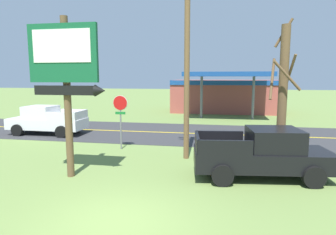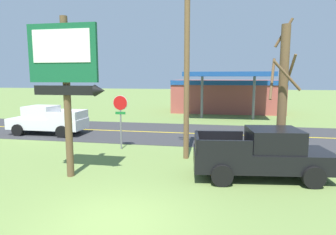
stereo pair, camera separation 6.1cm
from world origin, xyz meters
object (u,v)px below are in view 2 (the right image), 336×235
bare_tree (283,93)px  pickup_white_on_road (47,120)px  motel_sign (66,70)px  utility_pole (187,58)px  gas_station (227,95)px  stop_sign (120,113)px  pickup_black_parked_on_lawn (263,154)px

bare_tree → pickup_white_on_road: 15.32m
motel_sign → utility_pole: 5.49m
gas_station → pickup_white_on_road: size_ratio=2.31×
utility_pole → motel_sign: bearing=-139.5°
stop_sign → pickup_black_parked_on_lawn: bearing=-25.9°
pickup_white_on_road → motel_sign: bearing=-52.3°
stop_sign → utility_pole: (3.73, -1.17, 2.76)m
motel_sign → bare_tree: 9.29m
motel_sign → stop_sign: 5.20m
motel_sign → pickup_white_on_road: bearing=127.7°
stop_sign → utility_pole: 4.79m
pickup_black_parked_on_lawn → bare_tree: bearing=65.6°
pickup_white_on_road → stop_sign: bearing=-25.8°
motel_sign → utility_pole: bearing=40.5°
utility_pole → bare_tree: (4.33, 0.10, -1.57)m
utility_pole → pickup_black_parked_on_lawn: (3.27, -2.24, -3.82)m
bare_tree → pickup_white_on_road: size_ratio=1.26×
utility_pole → gas_station: (2.15, 19.98, -2.84)m
utility_pole → pickup_black_parked_on_lawn: size_ratio=1.67×
motel_sign → gas_station: (6.31, 23.52, -2.23)m
pickup_black_parked_on_lawn → pickup_white_on_road: same height
bare_tree → gas_station: bare_tree is taller
gas_station → pickup_white_on_road: bearing=-128.3°
pickup_white_on_road → bare_tree: bearing=-16.1°
utility_pole → pickup_white_on_road: size_ratio=1.73×
motel_sign → pickup_black_parked_on_lawn: 8.20m
motel_sign → gas_station: motel_sign is taller
motel_sign → pickup_black_parked_on_lawn: (7.43, 1.31, -3.21)m
utility_pole → pickup_black_parked_on_lawn: bearing=-34.3°
bare_tree → pickup_black_parked_on_lawn: size_ratio=1.21×
utility_pole → pickup_black_parked_on_lawn: utility_pole is taller
stop_sign → gas_station: size_ratio=0.25×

